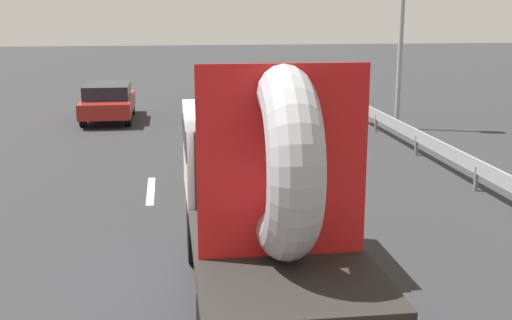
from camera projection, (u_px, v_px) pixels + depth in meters
name	position (u px, v px, depth m)	size (l,w,h in m)	color
ground_plane	(240.00, 279.00, 9.73)	(120.00, 120.00, 0.00)	#28282B
flatbed_truck	(260.00, 174.00, 9.09)	(2.02, 5.57, 3.36)	black
distant_sedan	(108.00, 101.00, 23.12)	(1.70, 3.98, 1.30)	black
traffic_light	(402.00, 13.00, 20.86)	(0.42, 0.36, 5.75)	gray
guardrail	(444.00, 150.00, 15.97)	(0.10, 14.12, 0.71)	gray
lane_dash_left_far	(151.00, 191.00, 14.39)	(2.22, 0.16, 0.01)	beige
lane_dash_right_far	(295.00, 179.00, 15.32)	(2.51, 0.16, 0.01)	beige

